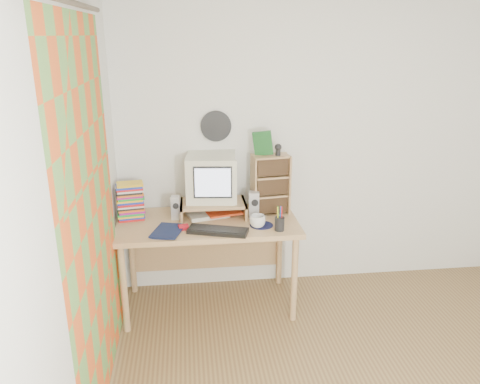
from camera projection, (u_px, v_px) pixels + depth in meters
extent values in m
plane|color=white|center=(326.00, 144.00, 3.96)|extent=(3.50, 0.00, 3.50)
plane|color=white|center=(62.00, 240.00, 2.12)|extent=(0.00, 3.50, 3.50)
plane|color=#DA551E|center=(92.00, 220.00, 2.60)|extent=(0.00, 2.20, 2.20)
cylinder|color=black|center=(216.00, 126.00, 3.78)|extent=(0.25, 0.02, 0.25)
cube|color=tan|center=(208.00, 223.00, 3.66)|extent=(1.40, 0.70, 0.04)
cube|color=tan|center=(207.00, 246.00, 4.08)|extent=(1.33, 0.02, 0.41)
cylinder|color=tan|center=(124.00, 289.00, 3.44)|extent=(0.05, 0.05, 0.71)
cylinder|color=tan|center=(294.00, 279.00, 3.58)|extent=(0.05, 0.05, 0.71)
cylinder|color=tan|center=(132.00, 254.00, 3.98)|extent=(0.05, 0.05, 0.71)
cylinder|color=tan|center=(279.00, 247.00, 4.12)|extent=(0.05, 0.05, 0.71)
cube|color=tan|center=(182.00, 210.00, 3.71)|extent=(0.02, 0.30, 0.12)
cube|color=tan|center=(244.00, 208.00, 3.76)|extent=(0.02, 0.30, 0.12)
cube|color=tan|center=(213.00, 203.00, 3.72)|extent=(0.52, 0.30, 0.02)
cube|color=beige|center=(212.00, 178.00, 3.70)|extent=(0.42, 0.42, 0.36)
cube|color=silver|center=(176.00, 208.00, 3.67)|extent=(0.08, 0.08, 0.19)
cube|color=silver|center=(254.00, 205.00, 3.69)|extent=(0.09, 0.09, 0.21)
cube|color=black|center=(218.00, 231.00, 3.43)|extent=(0.46, 0.27, 0.03)
cube|color=tan|center=(270.00, 184.00, 3.75)|extent=(0.31, 0.19, 0.48)
imported|color=silver|center=(258.00, 221.00, 3.52)|extent=(0.12, 0.12, 0.09)
imported|color=#10193D|center=(155.00, 229.00, 3.45)|extent=(0.29, 0.25, 0.05)
cylinder|color=#101235|center=(261.00, 225.00, 3.57)|extent=(0.23, 0.23, 0.00)
cube|color=#B0121E|center=(183.00, 227.00, 3.49)|extent=(0.08, 0.06, 0.04)
cube|color=#17501F|center=(263.00, 143.00, 3.66)|extent=(0.15, 0.07, 0.19)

